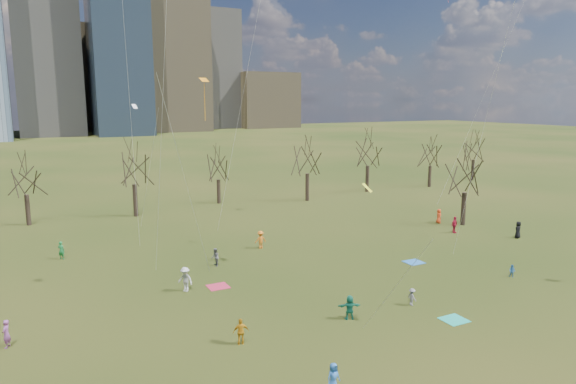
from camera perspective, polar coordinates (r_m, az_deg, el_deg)
name	(u,v)px	position (r m, az deg, el deg)	size (l,w,h in m)	color
ground	(375,331)	(33.96, 9.63, -14.99)	(500.00, 500.00, 0.00)	black
downtown_skyline	(60,38)	(236.89, -24.03, 15.34)	(212.50, 78.00, 118.00)	slate
bare_tree_row	(195,167)	(64.91, -10.32, 2.74)	(113.04, 29.80, 9.50)	black
blanket_teal	(454,320)	(36.70, 17.97, -13.35)	(1.60, 1.50, 0.03)	teal
blanket_navy	(414,262)	(47.79, 13.80, -7.58)	(1.60, 1.50, 0.03)	#2668B4
blanket_crimson	(218,287)	(41.04, -7.78, -10.37)	(1.60, 1.50, 0.03)	#B82444
person_0	(333,377)	(27.30, 5.06, -19.81)	(0.73, 0.47, 1.49)	#2962B2
person_3	(412,297)	(38.09, 13.61, -11.26)	(0.80, 0.46, 1.24)	slate
person_4	(241,332)	(31.69, -5.25, -15.19)	(0.95, 0.40, 1.62)	orange
person_5	(350,307)	(35.05, 6.86, -12.60)	(1.54, 0.49, 1.66)	#1A785E
person_6	(518,230)	(59.23, 24.20, -3.85)	(0.88, 0.57, 1.80)	black
person_7	(6,334)	(35.32, -28.82, -13.64)	(0.62, 0.41, 1.71)	#90488F
person_8	(512,271)	(46.36, 23.64, -8.05)	(0.51, 0.40, 1.06)	#2968B2
person_9	(185,279)	(40.23, -11.35, -9.49)	(1.23, 0.71, 1.90)	silver
person_10	(454,225)	(59.00, 18.01, -3.48)	(1.07, 0.45, 1.83)	#C11B3D
person_12	(439,216)	(63.12, 16.40, -2.58)	(0.83, 0.54, 1.69)	#F5461B
person_13	(61,250)	(51.43, -23.89, -5.94)	(0.61, 0.40, 1.68)	#1B7A38
person_14	(215,257)	(45.63, -8.08, -7.19)	(0.78, 0.61, 1.61)	slate
person_15	(261,240)	(50.48, -3.07, -5.31)	(1.13, 0.65, 1.75)	orange
kites_airborne	(317,98)	(41.45, 3.19, 10.39)	(72.08, 43.21, 35.30)	orange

